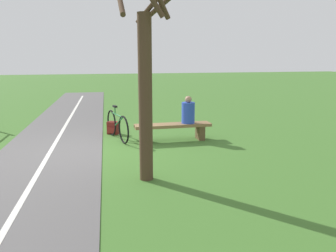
{
  "coord_description": "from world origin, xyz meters",
  "views": [
    {
      "loc": [
        0.06,
        7.86,
        2.2
      ],
      "look_at": [
        -1.4,
        1.94,
        0.93
      ],
      "focal_mm": 34.75,
      "sensor_mm": 36.0,
      "label": 1
    }
  ],
  "objects_px": {
    "person_seated": "(188,112)",
    "bicycle": "(117,125)",
    "backpack": "(113,128)",
    "bench": "(173,129)",
    "tree_far_left": "(146,82)"
  },
  "relations": [
    {
      "from": "tree_far_left",
      "to": "bench",
      "type": "bearing_deg",
      "value": -114.03
    },
    {
      "from": "bicycle",
      "to": "tree_far_left",
      "type": "height_order",
      "value": "tree_far_left"
    },
    {
      "from": "person_seated",
      "to": "bicycle",
      "type": "relative_size",
      "value": 0.42
    },
    {
      "from": "bicycle",
      "to": "bench",
      "type": "bearing_deg",
      "value": 57.16
    },
    {
      "from": "bench",
      "to": "person_seated",
      "type": "bearing_deg",
      "value": -180.0
    },
    {
      "from": "backpack",
      "to": "tree_far_left",
      "type": "xyz_separation_m",
      "value": [
        -0.33,
        3.84,
        1.6
      ]
    },
    {
      "from": "person_seated",
      "to": "bicycle",
      "type": "height_order",
      "value": "person_seated"
    },
    {
      "from": "person_seated",
      "to": "backpack",
      "type": "bearing_deg",
      "value": -30.75
    },
    {
      "from": "bicycle",
      "to": "backpack",
      "type": "relative_size",
      "value": 4.52
    },
    {
      "from": "bench",
      "to": "tree_far_left",
      "type": "bearing_deg",
      "value": 67.01
    },
    {
      "from": "person_seated",
      "to": "bicycle",
      "type": "xyz_separation_m",
      "value": [
        1.87,
        -0.53,
        -0.39
      ]
    },
    {
      "from": "backpack",
      "to": "tree_far_left",
      "type": "distance_m",
      "value": 4.18
    },
    {
      "from": "tree_far_left",
      "to": "person_seated",
      "type": "bearing_deg",
      "value": -121.28
    },
    {
      "from": "bench",
      "to": "bicycle",
      "type": "xyz_separation_m",
      "value": [
        1.45,
        -0.52,
        0.06
      ]
    },
    {
      "from": "bench",
      "to": "tree_far_left",
      "type": "height_order",
      "value": "tree_far_left"
    }
  ]
}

